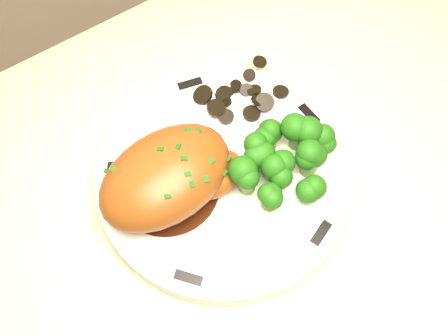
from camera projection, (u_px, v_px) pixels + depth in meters
plate at (224, 176)px, 0.57m from camera, size 0.29×0.29×0.02m
rim_accent_0 at (309, 114)px, 0.59m from camera, size 0.01×0.03×0.00m
rim_accent_1 at (190, 84)px, 0.61m from camera, size 0.03×0.02×0.00m
rim_accent_2 at (112, 174)px, 0.56m from camera, size 0.02×0.03×0.00m
rim_accent_3 at (188, 278)px, 0.51m from camera, size 0.02×0.03×0.00m
rim_accent_4 at (321, 233)px, 0.53m from camera, size 0.03×0.02×0.00m
gravy_pool at (168, 188)px, 0.55m from camera, size 0.10×0.10×0.00m
chicken_breast at (171, 176)px, 0.53m from camera, size 0.15×0.10×0.05m
mushroom_pile at (243, 101)px, 0.59m from camera, size 0.08×0.06×0.02m
broccoli_florets at (285, 162)px, 0.54m from camera, size 0.11×0.09×0.04m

